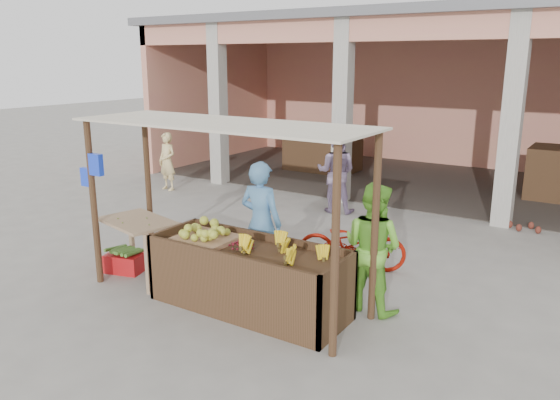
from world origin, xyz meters
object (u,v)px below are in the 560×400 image
Objects in this scene: fruit_stall at (249,280)px; vendor_green at (373,244)px; side_table at (138,230)px; vendor_blue at (261,219)px; motorcycle at (352,242)px; red_crate at (126,262)px.

vendor_green is (1.32, 0.86, 0.49)m from fruit_stall.
side_table is 0.66× the size of vendor_blue.
motorcycle is (2.46, 2.01, -0.31)m from side_table.
fruit_stall is 1.97m from side_table.
side_table is at bearing -178.58° from fruit_stall.
motorcycle is at bearing 52.93° from side_table.
side_table reaches higher than motorcycle.
side_table is 0.71× the size of vendor_green.
vendor_blue reaches higher than red_crate.
fruit_stall is 4.76× the size of red_crate.
vendor_blue is (1.97, 0.80, 0.81)m from red_crate.
vendor_blue is 1.11× the size of motorcycle.
fruit_stall is at bearing 142.46° from motorcycle.
side_table reaches higher than red_crate.
fruit_stall is at bearing 112.29° from vendor_blue.
vendor_blue is at bearing 119.04° from motorcycle.
red_crate is (-2.34, 0.03, -0.26)m from fruit_stall.
vendor_blue is at bearing 6.70° from red_crate.
vendor_green is (3.26, 0.91, 0.13)m from side_table.
vendor_blue is at bearing 10.50° from vendor_green.
vendor_green is at bearing 179.02° from vendor_blue.
side_table is at bearing -26.36° from red_crate.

